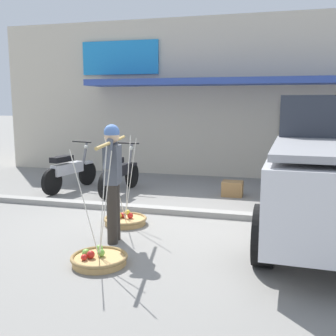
{
  "coord_description": "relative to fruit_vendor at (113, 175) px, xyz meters",
  "views": [
    {
      "loc": [
        2.27,
        -6.18,
        2.0
      ],
      "look_at": [
        0.42,
        0.6,
        0.85
      ],
      "focal_mm": 43.3,
      "sensor_mm": 36.0,
      "label": 1
    }
  ],
  "objects": [
    {
      "name": "wooden_crate",
      "position": [
        1.33,
        3.34,
        -0.82
      ],
      "size": [
        0.44,
        0.36,
        0.32
      ],
      "primitive_type": "cube",
      "color": "olive",
      "rests_on": "ground"
    },
    {
      "name": "fruit_basket_left_side",
      "position": [
        -0.15,
        0.83,
        -0.9
      ],
      "size": [
        0.71,
        0.71,
        1.45
      ],
      "color": "tan",
      "rests_on": "ground"
    },
    {
      "name": "ground_plane",
      "position": [
        -0.03,
        0.96,
        -0.98
      ],
      "size": [
        90.0,
        90.0,
        0.0
      ],
      "primitive_type": "plane",
      "color": "gray"
    },
    {
      "name": "fruit_basket_right_side",
      "position": [
        0.14,
        -0.83,
        -0.9
      ],
      "size": [
        0.71,
        0.71,
        1.45
      ],
      "color": "tan",
      "rests_on": "ground"
    },
    {
      "name": "fruit_vendor",
      "position": [
        0.0,
        0.0,
        0.0
      ],
      "size": [
        0.34,
        1.66,
        1.7
      ],
      "color": "#2D2823",
      "rests_on": "ground"
    },
    {
      "name": "motorcycle_nearest_shop",
      "position": [
        -2.33,
        2.96,
        -0.52
      ],
      "size": [
        0.57,
        1.8,
        1.09
      ],
      "color": "black",
      "rests_on": "ground"
    },
    {
      "name": "motorcycle_second_in_row",
      "position": [
        -1.11,
        2.95,
        -0.52
      ],
      "size": [
        0.54,
        1.82,
        1.09
      ],
      "color": "black",
      "rests_on": "ground"
    },
    {
      "name": "storefront_building",
      "position": [
        0.86,
        8.04,
        1.12
      ],
      "size": [
        13.0,
        6.0,
        4.2
      ],
      "color": "beige",
      "rests_on": "ground"
    },
    {
      "name": "sidewalk_curb",
      "position": [
        -0.03,
        1.66,
        -0.93
      ],
      "size": [
        20.0,
        0.24,
        0.1
      ],
      "primitive_type": "cube",
      "color": "gray",
      "rests_on": "ground"
    }
  ]
}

